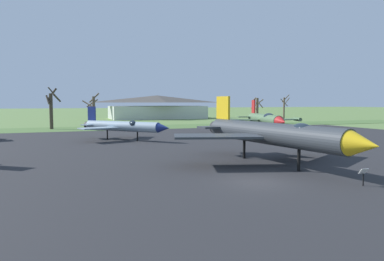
{
  "coord_description": "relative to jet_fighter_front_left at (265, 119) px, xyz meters",
  "views": [
    {
      "loc": [
        -11.42,
        -18.84,
        4.89
      ],
      "look_at": [
        4.15,
        21.59,
        1.52
      ],
      "focal_mm": 33.85,
      "sensor_mm": 36.0,
      "label": 1
    }
  ],
  "objects": [
    {
      "name": "ground_plane",
      "position": [
        -19.78,
        -30.12,
        -2.29
      ],
      "size": [
        600.0,
        600.0,
        0.0
      ],
      "primitive_type": "plane",
      "color": "#607F42"
    },
    {
      "name": "bare_tree_left_of_center",
      "position": [
        -24.05,
        21.52,
        1.18
      ],
      "size": [
        3.31,
        3.42,
        6.73
      ],
      "color": "brown",
      "rests_on": "ground"
    },
    {
      "name": "jet_fighter_front_right",
      "position": [
        -15.46,
        -25.19,
        0.21
      ],
      "size": [
        15.22,
        17.71,
        5.46
      ],
      "color": "#33383D",
      "rests_on": "ground"
    },
    {
      "name": "info_placard_front_right",
      "position": [
        -14.48,
        -33.22,
        -1.61
      ],
      "size": [
        0.51,
        0.33,
        1.09
      ],
      "color": "black",
      "rests_on": "ground"
    },
    {
      "name": "visitor_building",
      "position": [
        -1.77,
        56.75,
        1.14
      ],
      "size": [
        29.29,
        15.22,
        6.98
      ],
      "color": "beige",
      "rests_on": "ground"
    },
    {
      "name": "jet_fighter_front_left",
      "position": [
        0.0,
        0.0,
        0.0
      ],
      "size": [
        12.81,
        16.51,
        5.3
      ],
      "color": "#4C6B47",
      "rests_on": "ground"
    },
    {
      "name": "bare_tree_far_left",
      "position": [
        -31.39,
        21.26,
        1.68
      ],
      "size": [
        2.69,
        2.94,
        7.63
      ],
      "color": "#42382D",
      "rests_on": "ground"
    },
    {
      "name": "grass_verge_strip",
      "position": [
        -19.78,
        20.18,
        -2.26
      ],
      "size": [
        147.14,
        12.0,
        0.06
      ],
      "primitive_type": "cube",
      "color": "#4F7037",
      "rests_on": "ground"
    },
    {
      "name": "jet_fighter_rear_left",
      "position": [
        -22.82,
        -2.81,
        -0.42
      ],
      "size": [
        10.63,
        11.19,
        4.34
      ],
      "color": "#8EA3B2",
      "rests_on": "ground"
    },
    {
      "name": "bare_tree_right_of_center",
      "position": [
        18.78,
        21.46,
        1.18
      ],
      "size": [
        2.46,
        2.46,
        6.72
      ],
      "color": "brown",
      "rests_on": "ground"
    },
    {
      "name": "asphalt_apron",
      "position": [
        -19.78,
        -13.51,
        -2.26
      ],
      "size": [
        87.14,
        55.37,
        0.05
      ],
      "primitive_type": "cube",
      "color": "#28282B",
      "rests_on": "ground"
    },
    {
      "name": "bare_tree_center",
      "position": [
        12.9,
        23.77,
        1.06
      ],
      "size": [
        3.02,
        2.88,
        6.05
      ],
      "color": "brown",
      "rests_on": "ground"
    }
  ]
}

